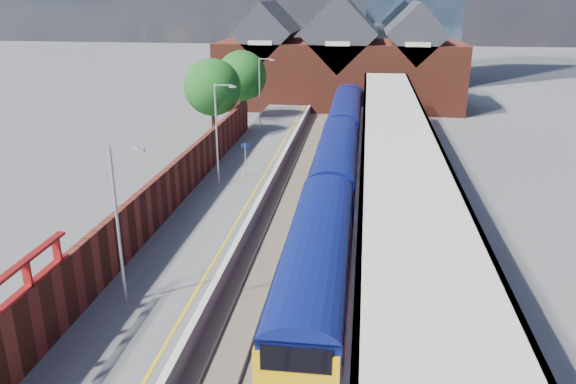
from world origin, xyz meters
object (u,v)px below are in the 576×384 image
at_px(platform_sign, 245,154).
at_px(lamp_post_d, 261,90).
at_px(parked_car_silver, 448,290).
at_px(train, 342,133).
at_px(lamp_post_b, 120,216).
at_px(parked_car_dark, 426,258).
at_px(lamp_post_c, 218,128).
at_px(parked_car_blue, 447,240).

bearing_deg(platform_sign, lamp_post_d, 95.56).
bearing_deg(parked_car_silver, train, -0.45).
bearing_deg(lamp_post_b, parked_car_dark, 20.38).
height_order(lamp_post_c, parked_car_blue, lamp_post_c).
relative_size(lamp_post_c, parked_car_silver, 1.71).
xyz_separation_m(lamp_post_c, platform_sign, (1.36, 2.00, -2.30)).
xyz_separation_m(train, parked_car_blue, (6.33, -20.50, -0.55)).
distance_m(lamp_post_b, parked_car_dark, 14.21).
relative_size(train, lamp_post_d, 9.42).
bearing_deg(platform_sign, train, 56.09).
xyz_separation_m(lamp_post_b, platform_sign, (1.36, 18.00, -2.30)).
height_order(lamp_post_c, parked_car_silver, lamp_post_c).
distance_m(lamp_post_d, parked_car_blue, 28.81).
bearing_deg(train, lamp_post_c, -123.97).
distance_m(train, lamp_post_d, 9.42).
relative_size(train, parked_car_silver, 16.10).
relative_size(platform_sign, parked_car_dark, 0.60).
relative_size(lamp_post_d, parked_car_silver, 1.71).
relative_size(lamp_post_b, parked_car_dark, 1.68).
height_order(lamp_post_d, parked_car_blue, lamp_post_d).
relative_size(lamp_post_d, parked_car_blue, 1.69).
height_order(train, lamp_post_b, lamp_post_b).
bearing_deg(parked_car_dark, lamp_post_c, 61.44).
bearing_deg(parked_car_dark, train, 24.84).
height_order(train, parked_car_dark, train).
bearing_deg(lamp_post_c, lamp_post_b, -90.00).
height_order(train, platform_sign, platform_sign).
xyz_separation_m(lamp_post_d, parked_car_dark, (12.94, -27.19, -3.39)).
xyz_separation_m(lamp_post_d, parked_car_blue, (14.19, -24.84, -3.42)).
height_order(lamp_post_d, parked_car_dark, lamp_post_d).
bearing_deg(parked_car_silver, lamp_post_d, 11.26).
distance_m(lamp_post_b, parked_car_silver, 14.05).
distance_m(train, lamp_post_b, 28.90).
xyz_separation_m(lamp_post_b, parked_car_dark, (12.94, 4.81, -3.39)).
height_order(lamp_post_c, parked_car_dark, lamp_post_c).
bearing_deg(train, platform_sign, -123.91).
distance_m(platform_sign, parked_car_silver, 20.42).
bearing_deg(parked_car_blue, lamp_post_c, 57.76).
distance_m(lamp_post_d, parked_car_silver, 33.40).
bearing_deg(lamp_post_b, platform_sign, 85.67).
bearing_deg(lamp_post_b, parked_car_blue, 26.78).
distance_m(lamp_post_c, parked_car_silver, 20.01).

